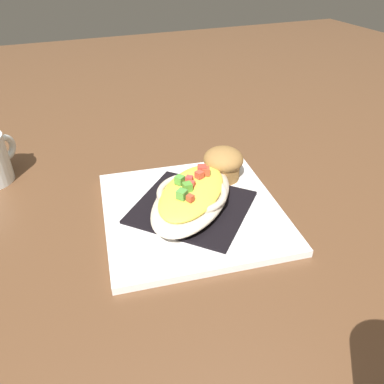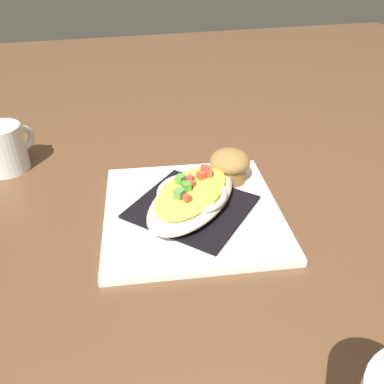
# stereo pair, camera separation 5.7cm
# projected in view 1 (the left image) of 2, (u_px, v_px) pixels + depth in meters

# --- Properties ---
(ground_plane) EXTENTS (2.60, 2.60, 0.00)m
(ground_plane) POSITION_uv_depth(u_px,v_px,m) (192.00, 214.00, 0.60)
(ground_plane) COLOR brown
(square_plate) EXTENTS (0.30, 0.30, 0.01)m
(square_plate) POSITION_uv_depth(u_px,v_px,m) (192.00, 211.00, 0.59)
(square_plate) COLOR white
(square_plate) RESTS_ON ground_plane
(folded_napkin) EXTENTS (0.23, 0.23, 0.00)m
(folded_napkin) POSITION_uv_depth(u_px,v_px,m) (192.00, 207.00, 0.59)
(folded_napkin) COLOR black
(folded_napkin) RESTS_ON square_plate
(gratin_dish) EXTENTS (0.21, 0.21, 0.05)m
(gratin_dish) POSITION_uv_depth(u_px,v_px,m) (192.00, 195.00, 0.58)
(gratin_dish) COLOR beige
(gratin_dish) RESTS_ON folded_napkin
(muffin) EXTENTS (0.07, 0.07, 0.06)m
(muffin) POSITION_uv_depth(u_px,v_px,m) (223.00, 163.00, 0.65)
(muffin) COLOR olive
(muffin) RESTS_ON square_plate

